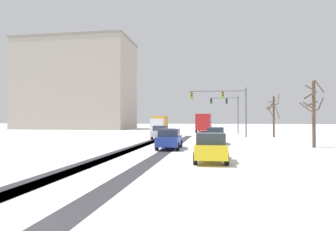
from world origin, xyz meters
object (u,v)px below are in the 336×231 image
(bare_tree_sidewalk_mid, at_px, (313,111))
(car_blue_third, at_px, (169,139))
(car_grey_second, at_px, (215,136))
(office_building_far_left_block, at_px, (77,85))
(car_yellow_cab_fourth, at_px, (211,147))
(bus_oncoming, at_px, (204,122))
(traffic_signal_near_right, at_px, (225,102))
(car_white_lead, at_px, (161,132))
(traffic_signal_far_right, at_px, (228,107))
(box_truck_delivery, at_px, (160,124))
(bare_tree_sidewalk_far, at_px, (274,114))

(bare_tree_sidewalk_mid, bearing_deg, car_blue_third, -165.44)
(car_grey_second, height_order, office_building_far_left_block, office_building_far_left_block)
(car_yellow_cab_fourth, distance_m, bus_oncoming, 38.22)
(traffic_signal_near_right, xyz_separation_m, bus_oncoming, (-3.30, 16.93, -2.71))
(car_grey_second, bearing_deg, office_building_far_left_block, 131.40)
(car_blue_third, distance_m, bus_oncoming, 31.90)
(car_blue_third, height_order, car_yellow_cab_fourth, same)
(traffic_signal_near_right, height_order, car_yellow_cab_fourth, traffic_signal_near_right)
(traffic_signal_near_right, bearing_deg, car_white_lead, -159.27)
(car_grey_second, distance_m, office_building_far_left_block, 53.62)
(bare_tree_sidewalk_mid, bearing_deg, bus_oncoming, 109.47)
(car_blue_third, height_order, bare_tree_sidewalk_mid, bare_tree_sidewalk_mid)
(office_building_far_left_block, bearing_deg, traffic_signal_far_right, -25.86)
(box_truck_delivery, relative_size, bare_tree_sidewalk_mid, 1.31)
(traffic_signal_far_right, bearing_deg, car_yellow_cab_fourth, -94.57)
(car_grey_second, height_order, bare_tree_sidewalk_far, bare_tree_sidewalk_far)
(traffic_signal_near_right, distance_m, office_building_far_left_block, 47.43)
(car_grey_second, bearing_deg, car_blue_third, -123.98)
(bus_oncoming, bearing_deg, bare_tree_sidewalk_far, -56.79)
(car_grey_second, xyz_separation_m, bare_tree_sidewalk_mid, (8.21, -2.37, 2.29))
(car_blue_third, distance_m, office_building_far_left_block, 55.61)
(bare_tree_sidewalk_far, bearing_deg, box_truck_delivery, 150.30)
(traffic_signal_far_right, height_order, car_white_lead, traffic_signal_far_right)
(traffic_signal_far_right, height_order, bare_tree_sidewalk_far, traffic_signal_far_right)
(box_truck_delivery, bearing_deg, bare_tree_sidewalk_far, -29.70)
(traffic_signal_far_right, xyz_separation_m, traffic_signal_near_right, (-0.98, -12.02, 0.11))
(bare_tree_sidewalk_mid, bearing_deg, bare_tree_sidewalk_far, 91.81)
(car_grey_second, relative_size, box_truck_delivery, 0.55)
(bare_tree_sidewalk_mid, bearing_deg, car_white_lead, 149.45)
(traffic_signal_near_right, xyz_separation_m, car_yellow_cab_fourth, (-1.68, -21.23, -3.89))
(traffic_signal_near_right, xyz_separation_m, box_truck_delivery, (-11.03, 12.04, -3.07))
(car_yellow_cab_fourth, bearing_deg, car_white_lead, 109.17)
(bare_tree_sidewalk_mid, height_order, bare_tree_sidewalk_far, bare_tree_sidewalk_far)
(car_blue_third, height_order, box_truck_delivery, box_truck_delivery)
(bare_tree_sidewalk_far, relative_size, office_building_far_left_block, 0.20)
(bus_oncoming, height_order, bare_tree_sidewalk_mid, bare_tree_sidewalk_mid)
(bus_oncoming, xyz_separation_m, bare_tree_sidewalk_mid, (10.16, -28.74, 1.11))
(bus_oncoming, bearing_deg, traffic_signal_near_right, -78.96)
(traffic_signal_far_right, xyz_separation_m, bus_oncoming, (-4.28, 4.91, -2.60))
(car_yellow_cab_fourth, bearing_deg, box_truck_delivery, 105.69)
(car_white_lead, relative_size, office_building_far_left_block, 0.14)
(traffic_signal_far_right, xyz_separation_m, bare_tree_sidewalk_far, (5.44, -9.94, -1.53))
(car_grey_second, bearing_deg, car_yellow_cab_fourth, -91.57)
(bus_oncoming, bearing_deg, car_white_lead, -103.26)
(box_truck_delivery, distance_m, office_building_far_left_block, 32.35)
(bus_oncoming, bearing_deg, box_truck_delivery, -147.63)
(car_grey_second, bearing_deg, bus_oncoming, 94.22)
(traffic_signal_far_right, xyz_separation_m, bare_tree_sidewalk_mid, (5.88, -23.83, -1.49))
(office_building_far_left_block, bearing_deg, car_blue_third, -55.29)
(traffic_signal_near_right, height_order, car_blue_third, traffic_signal_near_right)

